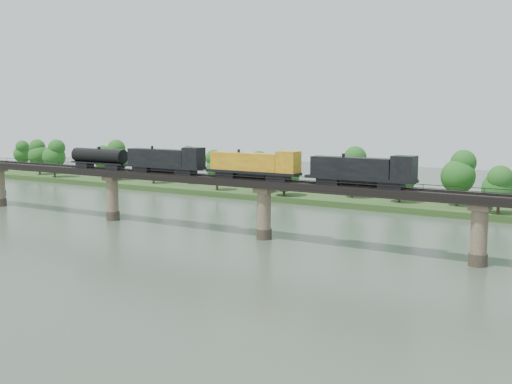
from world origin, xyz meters
The scene contains 6 objects.
ground centered at (0.00, 0.00, 0.00)m, with size 400.00×400.00×0.00m, color #354436.
far_bank centered at (0.00, 85.00, 0.80)m, with size 300.00×24.00×1.60m, color #27451B.
bridge centered at (0.00, 30.00, 5.46)m, with size 236.00×30.00×11.50m.
bridge_superstructure centered at (0.00, 30.00, 11.79)m, with size 220.00×4.90×0.75m.
far_treeline centered at (-8.21, 80.52, 8.83)m, with size 289.06×17.54×13.60m.
freight_train centered at (-9.85, 30.00, 14.17)m, with size 81.21×3.16×5.59m.
Camera 1 is at (63.44, -73.27, 24.68)m, focal length 45.00 mm.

